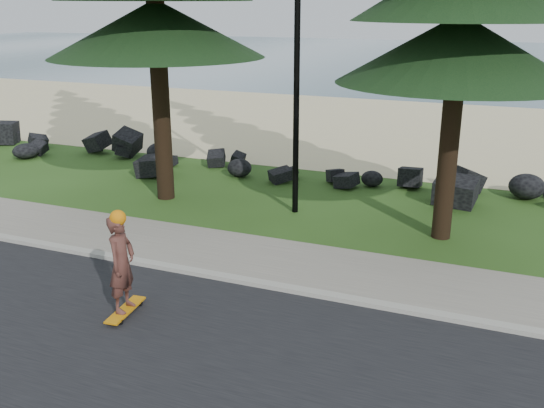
% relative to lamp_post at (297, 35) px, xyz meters
% --- Properties ---
extents(ground, '(160.00, 160.00, 0.00)m').
position_rel_lamp_post_xyz_m(ground, '(0.00, -3.20, -4.13)').
color(ground, '#2B4D18').
rests_on(ground, ground).
extents(road, '(160.00, 7.00, 0.02)m').
position_rel_lamp_post_xyz_m(road, '(0.00, -7.70, -4.12)').
color(road, black).
rests_on(road, ground).
extents(kerb, '(160.00, 0.20, 0.10)m').
position_rel_lamp_post_xyz_m(kerb, '(0.00, -4.10, -4.08)').
color(kerb, '#A9A598').
rests_on(kerb, ground).
extents(sidewalk, '(160.00, 2.00, 0.08)m').
position_rel_lamp_post_xyz_m(sidewalk, '(0.00, -3.00, -4.09)').
color(sidewalk, gray).
rests_on(sidewalk, ground).
extents(beach_sand, '(160.00, 15.00, 0.01)m').
position_rel_lamp_post_xyz_m(beach_sand, '(0.00, 11.30, -4.13)').
color(beach_sand, beige).
rests_on(beach_sand, ground).
extents(ocean, '(160.00, 58.00, 0.01)m').
position_rel_lamp_post_xyz_m(ocean, '(0.00, 47.80, -4.13)').
color(ocean, '#375C69').
rests_on(ocean, ground).
extents(seawall_boulders, '(60.00, 2.40, 1.10)m').
position_rel_lamp_post_xyz_m(seawall_boulders, '(0.00, 2.40, -4.13)').
color(seawall_boulders, black).
rests_on(seawall_boulders, ground).
extents(lamp_post, '(0.25, 0.14, 8.14)m').
position_rel_lamp_post_xyz_m(lamp_post, '(0.00, 0.00, 0.00)').
color(lamp_post, black).
rests_on(lamp_post, ground).
extents(skateboarder, '(0.44, 0.97, 1.78)m').
position_rel_lamp_post_xyz_m(skateboarder, '(-0.78, -5.88, -3.24)').
color(skateboarder, orange).
rests_on(skateboarder, ground).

